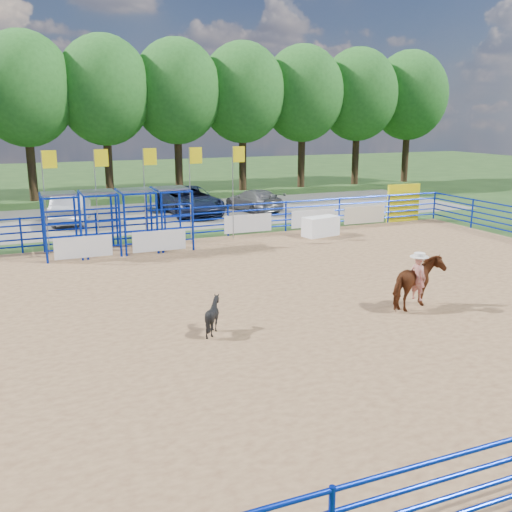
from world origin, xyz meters
name	(u,v)px	position (x,y,z in m)	size (l,w,h in m)	color
ground	(248,308)	(0.00, 0.00, 0.00)	(120.00, 120.00, 0.00)	#2E4E1F
arena_dirt	(248,308)	(0.00, 0.00, 0.01)	(30.00, 20.00, 0.02)	#A47B52
gravel_strip	(136,217)	(0.00, 17.00, 0.01)	(40.00, 10.00, 0.01)	gray
announcer_table	(321,226)	(7.02, 8.33, 0.48)	(1.71, 0.80, 0.91)	white
horse_and_rider	(418,281)	(4.52, -1.95, 0.87)	(1.98, 1.40, 2.33)	#5A2912
calf	(213,315)	(-1.57, -1.47, 0.49)	(0.75, 0.85, 0.93)	black
car_b	(71,208)	(-3.46, 16.53, 0.79)	(1.65, 4.72, 1.56)	#94969C
car_c	(190,201)	(3.10, 16.66, 0.80)	(2.62, 5.67, 1.58)	#151B34
car_d	(254,200)	(6.90, 16.29, 0.65)	(1.80, 4.44, 1.29)	#59595B
perimeter_fence	(248,284)	(0.00, 0.00, 0.75)	(30.10, 20.10, 1.50)	#0722AA
chute_assembly	(127,221)	(-1.90, 8.84, 1.26)	(19.32, 2.41, 4.20)	#0722AA
treeline	(104,85)	(0.00, 26.00, 7.53)	(56.40, 6.40, 11.24)	#3F2B19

